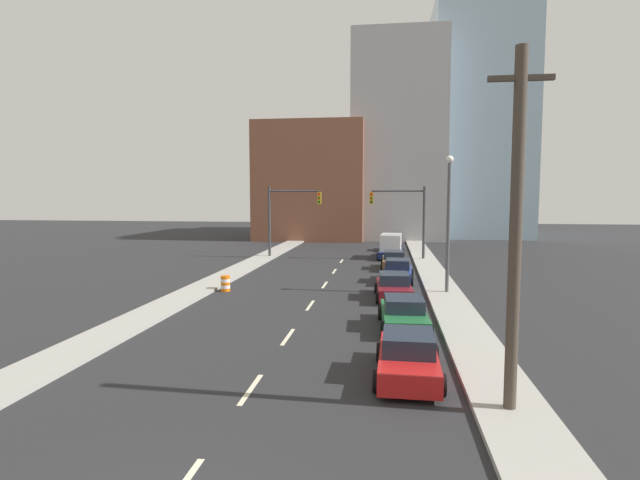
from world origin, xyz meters
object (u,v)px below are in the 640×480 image
object	(u,v)px
sedan_green	(404,314)
sedan_blue	(398,272)
sedan_brown	(394,261)
sedan_red	(408,357)
sedan_maroon	(394,287)
street_lamp	(448,214)
box_truck_navy	(391,247)
sedan_black	(392,244)
utility_pole_right_near	(516,231)
traffic_barrel	(225,283)
traffic_signal_right	(408,212)
traffic_signal_left	(284,212)

from	to	relation	value
sedan_green	sedan_blue	size ratio (longest dim) A/B	1.05
sedan_green	sedan_brown	size ratio (longest dim) A/B	1.05
sedan_red	sedan_blue	xyz separation A→B (m)	(0.02, 17.66, 0.04)
sedan_maroon	sedan_brown	world-z (taller)	sedan_maroon
street_lamp	box_truck_navy	xyz separation A→B (m)	(-3.13, 16.75, -3.62)
sedan_brown	sedan_black	xyz separation A→B (m)	(-0.01, 13.16, 0.04)
utility_pole_right_near	sedan_black	world-z (taller)	utility_pole_right_near
utility_pole_right_near	sedan_black	xyz separation A→B (m)	(-2.74, 39.14, -4.17)
sedan_red	sedan_green	world-z (taller)	sedan_red
street_lamp	box_truck_navy	distance (m)	17.42
traffic_barrel	sedan_blue	distance (m)	11.37
traffic_barrel	sedan_black	size ratio (longest dim) A/B	0.22
sedan_green	box_truck_navy	xyz separation A→B (m)	(-0.41, 24.55, 0.42)
traffic_signal_right	street_lamp	xyz separation A→B (m)	(1.65, -15.57, 0.38)
traffic_signal_right	utility_pole_right_near	bearing A→B (deg)	-87.41
traffic_signal_right	sedan_green	size ratio (longest dim) A/B	1.40
street_lamp	sedan_maroon	size ratio (longest dim) A/B	1.75
traffic_signal_left	traffic_signal_right	distance (m)	11.25
traffic_signal_left	utility_pole_right_near	bearing A→B (deg)	-68.18
sedan_maroon	street_lamp	bearing A→B (deg)	23.28
utility_pole_right_near	traffic_barrel	xyz separation A→B (m)	(-12.87, 15.33, -4.37)
traffic_signal_left	sedan_brown	size ratio (longest dim) A/B	1.48
traffic_barrel	sedan_maroon	size ratio (longest dim) A/B	0.21
traffic_signal_right	traffic_barrel	world-z (taller)	traffic_signal_right
sedan_green	sedan_brown	world-z (taller)	sedan_brown
utility_pole_right_near	sedan_blue	size ratio (longest dim) A/B	2.11
utility_pole_right_near	sedan_red	size ratio (longest dim) A/B	2.12
sedan_red	box_truck_navy	world-z (taller)	box_truck_navy
utility_pole_right_near	sedan_blue	bearing A→B (deg)	97.19
sedan_blue	sedan_black	world-z (taller)	sedan_blue
sedan_black	utility_pole_right_near	bearing A→B (deg)	-88.27
utility_pole_right_near	sedan_red	bearing A→B (deg)	136.98
traffic_signal_left	utility_pole_right_near	xyz separation A→B (m)	(12.69, -31.69, 0.57)
sedan_green	box_truck_navy	size ratio (longest dim) A/B	0.79
sedan_blue	box_truck_navy	distance (m)	12.85
sedan_red	box_truck_navy	bearing A→B (deg)	91.68
sedan_red	sedan_brown	xyz separation A→B (m)	(-0.18, 23.60, -0.01)
utility_pole_right_near	traffic_barrel	size ratio (longest dim) A/B	9.95
traffic_signal_left	sedan_blue	world-z (taller)	traffic_signal_left
traffic_signal_left	sedan_black	world-z (taller)	traffic_signal_left
sedan_red	sedan_black	size ratio (longest dim) A/B	1.02
traffic_signal_left	sedan_maroon	size ratio (longest dim) A/B	1.43
utility_pole_right_near	sedan_red	distance (m)	5.45
sedan_brown	utility_pole_right_near	bearing A→B (deg)	-84.10
sedan_green	sedan_blue	world-z (taller)	sedan_blue
traffic_signal_right	sedan_green	xyz separation A→B (m)	(-1.07, -23.37, -3.66)
utility_pole_right_near	traffic_barrel	world-z (taller)	utility_pole_right_near
traffic_signal_right	sedan_red	world-z (taller)	traffic_signal_right
sedan_brown	sedan_green	bearing A→B (deg)	-89.35
sedan_red	sedan_black	xyz separation A→B (m)	(-0.19, 36.76, 0.03)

